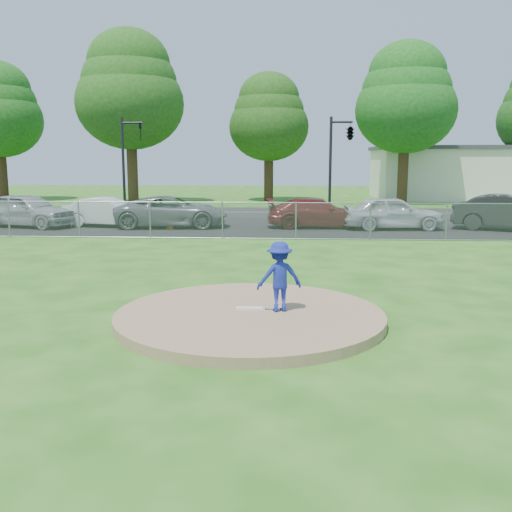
{
  "coord_description": "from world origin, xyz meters",
  "views": [
    {
      "loc": [
        0.81,
        -11.07,
        3.22
      ],
      "look_at": [
        0.0,
        2.0,
        1.0
      ],
      "focal_mm": 40.0,
      "sensor_mm": 36.0,
      "label": 1
    }
  ],
  "objects_px": {
    "commercial_building": "(474,172)",
    "pitcher": "(279,277)",
    "parked_car_silver": "(27,210)",
    "parked_car_gray": "(172,212)",
    "parked_car_white": "(109,212)",
    "tree_left": "(130,89)",
    "tree_center": "(269,117)",
    "parked_car_pearl": "(393,213)",
    "parked_car_charcoal": "(509,213)",
    "parked_car_darkred": "(317,213)",
    "tree_right": "(406,97)",
    "traffic_signal_center": "(348,134)",
    "traffic_cone": "(170,222)",
    "traffic_signal_left": "(127,157)"
  },
  "relations": [
    {
      "from": "commercial_building",
      "to": "pitcher",
      "type": "bearing_deg",
      "value": -112.14
    },
    {
      "from": "commercial_building",
      "to": "parked_car_silver",
      "type": "xyz_separation_m",
      "value": [
        -27.88,
        -22.46,
        -1.34
      ]
    },
    {
      "from": "pitcher",
      "to": "parked_car_gray",
      "type": "height_order",
      "value": "pitcher"
    },
    {
      "from": "parked_car_silver",
      "to": "parked_car_white",
      "type": "xyz_separation_m",
      "value": [
        3.86,
        0.4,
        -0.11
      ]
    },
    {
      "from": "tree_left",
      "to": "tree_center",
      "type": "bearing_deg",
      "value": 16.7
    },
    {
      "from": "parked_car_pearl",
      "to": "parked_car_charcoal",
      "type": "relative_size",
      "value": 0.92
    },
    {
      "from": "parked_car_silver",
      "to": "parked_car_white",
      "type": "height_order",
      "value": "parked_car_silver"
    },
    {
      "from": "parked_car_white",
      "to": "parked_car_gray",
      "type": "distance_m",
      "value": 3.09
    },
    {
      "from": "pitcher",
      "to": "parked_car_white",
      "type": "xyz_separation_m",
      "value": [
        -8.6,
        15.81,
        -0.2
      ]
    },
    {
      "from": "parked_car_silver",
      "to": "parked_car_gray",
      "type": "relative_size",
      "value": 0.89
    },
    {
      "from": "parked_car_charcoal",
      "to": "parked_car_darkred",
      "type": "bearing_deg",
      "value": 106.56
    },
    {
      "from": "tree_right",
      "to": "parked_car_silver",
      "type": "xyz_separation_m",
      "value": [
        -20.88,
        -16.46,
        -6.83
      ]
    },
    {
      "from": "tree_center",
      "to": "parked_car_darkred",
      "type": "height_order",
      "value": "tree_center"
    },
    {
      "from": "tree_center",
      "to": "traffic_signal_center",
      "type": "xyz_separation_m",
      "value": [
        4.97,
        -12.0,
        -1.86
      ]
    },
    {
      "from": "tree_left",
      "to": "traffic_signal_center",
      "type": "distance_m",
      "value": 17.84
    },
    {
      "from": "traffic_cone",
      "to": "parked_car_pearl",
      "type": "distance_m",
      "value": 10.38
    },
    {
      "from": "traffic_signal_left",
      "to": "parked_car_silver",
      "type": "distance_m",
      "value": 7.61
    },
    {
      "from": "commercial_building",
      "to": "pitcher",
      "type": "xyz_separation_m",
      "value": [
        -15.41,
        -37.88,
        -1.25
      ]
    },
    {
      "from": "tree_left",
      "to": "pitcher",
      "type": "xyz_separation_m",
      "value": [
        11.59,
        -30.88,
        -7.33
      ]
    },
    {
      "from": "traffic_signal_left",
      "to": "parked_car_darkred",
      "type": "bearing_deg",
      "value": -28.51
    },
    {
      "from": "tree_left",
      "to": "parked_car_silver",
      "type": "bearing_deg",
      "value": -93.24
    },
    {
      "from": "parked_car_silver",
      "to": "pitcher",
      "type": "bearing_deg",
      "value": -125.81
    },
    {
      "from": "commercial_building",
      "to": "tree_center",
      "type": "distance_m",
      "value": 17.99
    },
    {
      "from": "tree_center",
      "to": "traffic_signal_left",
      "type": "bearing_deg",
      "value": -122.9
    },
    {
      "from": "tree_center",
      "to": "parked_car_white",
      "type": "relative_size",
      "value": 2.31
    },
    {
      "from": "tree_right",
      "to": "traffic_cone",
      "type": "bearing_deg",
      "value": -129.44
    },
    {
      "from": "commercial_building",
      "to": "parked_car_silver",
      "type": "bearing_deg",
      "value": -141.14
    },
    {
      "from": "tree_center",
      "to": "pitcher",
      "type": "relative_size",
      "value": 6.96
    },
    {
      "from": "tree_right",
      "to": "parked_car_white",
      "type": "relative_size",
      "value": 2.73
    },
    {
      "from": "tree_left",
      "to": "parked_car_pearl",
      "type": "height_order",
      "value": "tree_left"
    },
    {
      "from": "parked_car_charcoal",
      "to": "traffic_cone",
      "type": "bearing_deg",
      "value": 111.65
    },
    {
      "from": "traffic_signal_left",
      "to": "parked_car_silver",
      "type": "relative_size",
      "value": 1.17
    },
    {
      "from": "pitcher",
      "to": "parked_car_gray",
      "type": "bearing_deg",
      "value": -86.16
    },
    {
      "from": "traffic_cone",
      "to": "traffic_signal_left",
      "type": "bearing_deg",
      "value": 119.81
    },
    {
      "from": "commercial_building",
      "to": "parked_car_darkred",
      "type": "distance_m",
      "value": 25.98
    },
    {
      "from": "parked_car_white",
      "to": "parked_car_darkred",
      "type": "relative_size",
      "value": 0.89
    },
    {
      "from": "parked_car_darkred",
      "to": "tree_right",
      "type": "bearing_deg",
      "value": -27.74
    },
    {
      "from": "tree_right",
      "to": "parked_car_charcoal",
      "type": "relative_size",
      "value": 2.36
    },
    {
      "from": "commercial_building",
      "to": "parked_car_silver",
      "type": "relative_size",
      "value": 3.43
    },
    {
      "from": "tree_right",
      "to": "tree_left",
      "type": "bearing_deg",
      "value": -177.14
    },
    {
      "from": "tree_left",
      "to": "tree_right",
      "type": "bearing_deg",
      "value": 2.86
    },
    {
      "from": "traffic_signal_left",
      "to": "parked_car_pearl",
      "type": "xyz_separation_m",
      "value": [
        14.27,
        -6.31,
        -2.58
      ]
    },
    {
      "from": "traffic_cone",
      "to": "parked_car_gray",
      "type": "height_order",
      "value": "parked_car_gray"
    },
    {
      "from": "pitcher",
      "to": "parked_car_pearl",
      "type": "relative_size",
      "value": 0.31
    },
    {
      "from": "commercial_building",
      "to": "traffic_cone",
      "type": "distance_m",
      "value": 30.97
    },
    {
      "from": "parked_car_charcoal",
      "to": "tree_left",
      "type": "bearing_deg",
      "value": 74.73
    },
    {
      "from": "tree_left",
      "to": "parked_car_charcoal",
      "type": "distance_m",
      "value": 27.66
    },
    {
      "from": "pitcher",
      "to": "traffic_cone",
      "type": "xyz_separation_m",
      "value": [
        -5.43,
        15.04,
        -0.56
      ]
    },
    {
      "from": "tree_right",
      "to": "parked_car_darkred",
      "type": "bearing_deg",
      "value": -113.71
    },
    {
      "from": "traffic_signal_left",
      "to": "parked_car_gray",
      "type": "relative_size",
      "value": 1.05
    }
  ]
}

